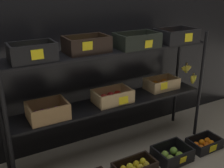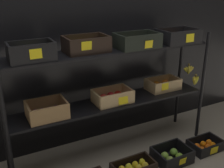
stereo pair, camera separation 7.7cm
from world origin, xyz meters
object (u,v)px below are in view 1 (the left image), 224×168
at_px(crate_ground_right_apple_green, 172,155).
at_px(crate_ground_lemon, 135,168).
at_px(display_rack, 113,73).
at_px(crate_ground_tangerine, 204,144).

bearing_deg(crate_ground_right_apple_green, crate_ground_lemon, 177.62).
bearing_deg(display_rack, crate_ground_tangerine, -25.90).
xyz_separation_m(display_rack, crate_ground_lemon, (0.01, -0.37, -0.76)).
bearing_deg(crate_ground_lemon, crate_ground_tangerine, -1.90).
bearing_deg(crate_ground_tangerine, crate_ground_lemon, 178.10).
distance_m(crate_ground_lemon, crate_ground_right_apple_green, 0.41).
height_order(crate_ground_lemon, crate_ground_right_apple_green, crate_ground_right_apple_green).
xyz_separation_m(crate_ground_lemon, crate_ground_tangerine, (0.82, -0.03, -0.01)).
distance_m(display_rack, crate_ground_tangerine, 1.19).
xyz_separation_m(crate_ground_right_apple_green, crate_ground_tangerine, (0.41, -0.01, -0.01)).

